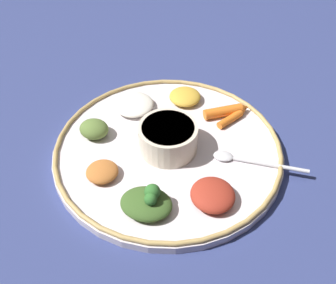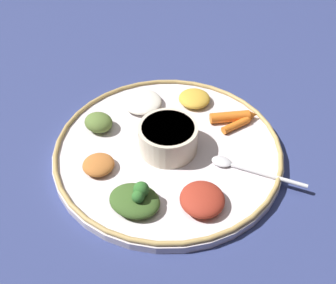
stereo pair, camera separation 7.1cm
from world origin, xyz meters
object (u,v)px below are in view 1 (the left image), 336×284
object	(u,v)px
greens_pile	(147,202)
carrot_near_spoon	(232,118)
carrot_outer	(226,111)
center_bowl	(168,137)
spoon	(245,160)

from	to	relation	value
greens_pile	carrot_near_spoon	size ratio (longest dim) A/B	1.42
carrot_near_spoon	carrot_outer	world-z (taller)	carrot_outer
center_bowl	carrot_near_spoon	world-z (taller)	center_bowl
spoon	carrot_outer	size ratio (longest dim) A/B	1.49
greens_pile	center_bowl	bearing A→B (deg)	39.64
carrot_near_spoon	carrot_outer	xyz separation A→B (m)	(0.00, 0.02, 0.00)
center_bowl	greens_pile	world-z (taller)	center_bowl
spoon	carrot_near_spoon	world-z (taller)	carrot_near_spoon
greens_pile	carrot_outer	distance (m)	0.26
spoon	center_bowl	bearing A→B (deg)	129.01
center_bowl	spoon	bearing A→B (deg)	-50.99
center_bowl	carrot_near_spoon	xyz separation A→B (m)	(0.14, -0.01, -0.02)
carrot_outer	spoon	bearing A→B (deg)	-117.92
carrot_near_spoon	center_bowl	bearing A→B (deg)	174.44
spoon	carrot_outer	xyz separation A→B (m)	(0.06, 0.11, 0.01)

